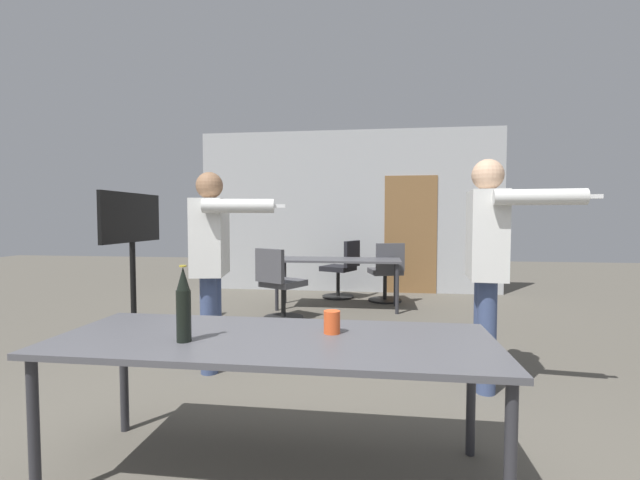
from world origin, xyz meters
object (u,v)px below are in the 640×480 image
(drink_cup, at_px, (332,322))
(person_near_casual, at_px, (212,252))
(person_left_plaid, at_px, (488,252))
(beer_bottle, at_px, (184,306))
(office_chair_near_pushed, at_px, (342,271))
(office_chair_far_right, at_px, (386,274))
(tv_screen, at_px, (132,248))
(office_chair_side_rolled, at_px, (279,286))

(drink_cup, bearing_deg, person_near_casual, 131.20)
(person_left_plaid, relative_size, beer_bottle, 4.76)
(person_near_casual, distance_m, office_chair_near_pushed, 3.59)
(person_near_casual, xyz_separation_m, office_chair_far_right, (1.56, 3.20, -0.59))
(person_left_plaid, bearing_deg, tv_screen, -99.60)
(tv_screen, bearing_deg, beer_bottle, -144.41)
(tv_screen, distance_m, office_chair_near_pushed, 3.39)
(office_chair_side_rolled, bearing_deg, tv_screen, -116.12)
(person_near_casual, height_order, office_chair_far_right, person_near_casual)
(office_chair_near_pushed, bearing_deg, person_left_plaid, -133.51)
(tv_screen, height_order, drink_cup, tv_screen)
(office_chair_far_right, relative_size, drink_cup, 7.96)
(person_left_plaid, xyz_separation_m, drink_cup, (-1.07, -1.21, -0.28))
(person_left_plaid, distance_m, drink_cup, 1.64)
(office_chair_near_pushed, relative_size, drink_cup, 8.09)
(person_near_casual, height_order, drink_cup, person_near_casual)
(office_chair_near_pushed, bearing_deg, drink_cup, -150.95)
(person_near_casual, distance_m, drink_cup, 1.80)
(office_chair_side_rolled, bearing_deg, person_near_casual, -66.92)
(drink_cup, bearing_deg, office_chair_near_pushed, 93.92)
(tv_screen, relative_size, drink_cup, 13.56)
(person_near_casual, bearing_deg, beer_bottle, 6.46)
(office_chair_side_rolled, bearing_deg, office_chair_near_pushed, 95.96)
(office_chair_far_right, bearing_deg, office_chair_side_rolled, -151.10)
(person_near_casual, relative_size, office_chair_far_right, 1.83)
(person_left_plaid, height_order, person_near_casual, person_left_plaid)
(tv_screen, height_order, office_chair_side_rolled, tv_screen)
(office_chair_near_pushed, bearing_deg, tv_screen, 166.74)
(person_left_plaid, relative_size, office_chair_side_rolled, 1.89)
(beer_bottle, distance_m, drink_cup, 0.74)
(person_left_plaid, bearing_deg, office_chair_far_right, -162.75)
(tv_screen, bearing_deg, person_near_casual, -123.55)
(person_left_plaid, relative_size, drink_cup, 15.04)
(person_near_casual, xyz_separation_m, office_chair_side_rolled, (0.17, 1.81, -0.59))
(office_chair_side_rolled, distance_m, drink_cup, 3.33)
(tv_screen, height_order, office_chair_near_pushed, tv_screen)
(tv_screen, distance_m, person_left_plaid, 3.61)
(person_near_casual, height_order, office_chair_side_rolled, person_near_casual)
(office_chair_side_rolled, bearing_deg, office_chair_far_right, 73.36)
(tv_screen, distance_m, office_chair_far_right, 3.71)
(office_chair_far_right, xyz_separation_m, drink_cup, (-0.39, -4.54, 0.34))
(drink_cup, bearing_deg, office_chair_far_right, 85.14)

